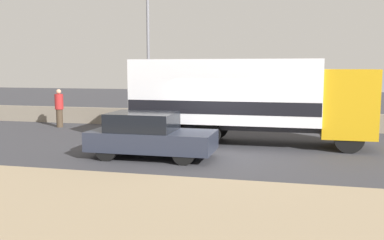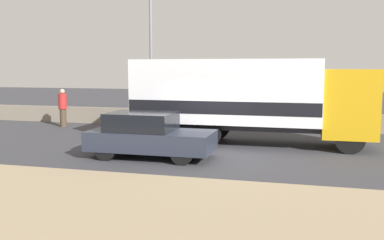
{
  "view_description": "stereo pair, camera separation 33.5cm",
  "coord_description": "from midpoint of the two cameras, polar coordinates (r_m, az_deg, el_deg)",
  "views": [
    {
      "loc": [
        2.92,
        -14.04,
        2.91
      ],
      "look_at": [
        -0.57,
        0.48,
        1.07
      ],
      "focal_mm": 40.0,
      "sensor_mm": 36.0,
      "label": 1
    },
    {
      "loc": [
        3.24,
        -13.96,
        2.91
      ],
      "look_at": [
        -0.57,
        0.48,
        1.07
      ],
      "focal_mm": 40.0,
      "sensor_mm": 36.0,
      "label": 2
    }
  ],
  "objects": [
    {
      "name": "ground_plane",
      "position": [
        14.63,
        1.09,
        -4.44
      ],
      "size": [
        80.0,
        80.0,
        0.0
      ],
      "primitive_type": "plane",
      "color": "#38383D"
    },
    {
      "name": "dirt_shoulder_foreground",
      "position": [
        8.89,
        -7.69,
        -11.99
      ],
      "size": [
        60.0,
        5.61,
        0.04
      ],
      "color": "#9E896B",
      "rests_on": "ground_plane"
    },
    {
      "name": "stone_wall_backdrop",
      "position": [
        20.66,
        4.84,
        0.07
      ],
      "size": [
        60.0,
        0.35,
        0.83
      ],
      "color": "gray",
      "rests_on": "ground_plane"
    },
    {
      "name": "street_lamp",
      "position": [
        20.75,
        -6.33,
        9.39
      ],
      "size": [
        0.56,
        0.28,
        6.47
      ],
      "color": "slate",
      "rests_on": "ground_plane"
    },
    {
      "name": "box_truck",
      "position": [
        16.26,
        6.37,
        3.1
      ],
      "size": [
        8.83,
        2.47,
        3.2
      ],
      "color": "gold",
      "rests_on": "ground_plane"
    },
    {
      "name": "car_hatchback",
      "position": [
        13.85,
        -6.41,
        -2.04
      ],
      "size": [
        4.03,
        1.75,
        1.47
      ],
      "color": "#282D3D",
      "rests_on": "ground_plane"
    },
    {
      "name": "pedestrian",
      "position": [
        21.85,
        -17.71,
        1.6
      ],
      "size": [
        0.41,
        0.41,
        1.86
      ],
      "color": "#473828",
      "rests_on": "ground_plane"
    }
  ]
}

